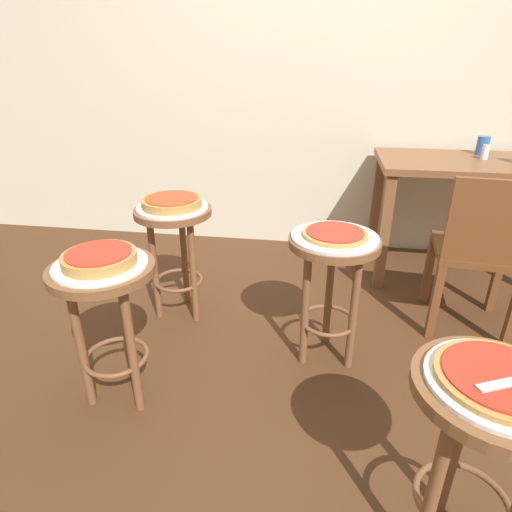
% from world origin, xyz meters
% --- Properties ---
extents(ground_plane, '(6.00, 6.00, 0.00)m').
position_xyz_m(ground_plane, '(0.00, 0.00, 0.00)').
color(ground_plane, '#4C2D19').
extents(back_wall, '(6.00, 0.10, 3.00)m').
position_xyz_m(back_wall, '(0.00, 1.65, 1.50)').
color(back_wall, beige).
rests_on(back_wall, ground_plane).
extents(stool_foreground, '(0.40, 0.40, 0.62)m').
position_xyz_m(stool_foreground, '(0.50, -0.65, 0.47)').
color(stool_foreground, brown).
rests_on(stool_foreground, ground_plane).
extents(serving_plate_foreground, '(0.34, 0.34, 0.01)m').
position_xyz_m(serving_plate_foreground, '(0.50, -0.65, 0.63)').
color(serving_plate_foreground, silver).
rests_on(serving_plate_foreground, stool_foreground).
extents(pizza_foreground, '(0.30, 0.30, 0.02)m').
position_xyz_m(pizza_foreground, '(0.50, -0.65, 0.65)').
color(pizza_foreground, '#B78442').
rests_on(pizza_foreground, serving_plate_foreground).
extents(stool_middle, '(0.40, 0.40, 0.62)m').
position_xyz_m(stool_middle, '(-0.74, -0.20, 0.47)').
color(stool_middle, brown).
rests_on(stool_middle, ground_plane).
extents(serving_plate_middle, '(0.35, 0.35, 0.01)m').
position_xyz_m(serving_plate_middle, '(-0.74, -0.20, 0.63)').
color(serving_plate_middle, white).
rests_on(serving_plate_middle, stool_middle).
extents(pizza_middle, '(0.27, 0.27, 0.05)m').
position_xyz_m(pizza_middle, '(-0.74, -0.20, 0.66)').
color(pizza_middle, '#B78442').
rests_on(pizza_middle, serving_plate_middle).
extents(stool_leftside, '(0.40, 0.40, 0.62)m').
position_xyz_m(stool_leftside, '(0.13, 0.20, 0.47)').
color(stool_leftside, brown).
rests_on(stool_leftside, ground_plane).
extents(serving_plate_leftside, '(0.38, 0.38, 0.01)m').
position_xyz_m(serving_plate_leftside, '(0.13, 0.20, 0.63)').
color(serving_plate_leftside, silver).
rests_on(serving_plate_leftside, stool_leftside).
extents(pizza_leftside, '(0.28, 0.28, 0.02)m').
position_xyz_m(pizza_leftside, '(0.13, 0.20, 0.65)').
color(pizza_leftside, tan).
rests_on(pizza_leftside, serving_plate_leftside).
extents(stool_rear, '(0.40, 0.40, 0.62)m').
position_xyz_m(stool_rear, '(-0.69, 0.48, 0.47)').
color(stool_rear, brown).
rests_on(stool_rear, ground_plane).
extents(serving_plate_rear, '(0.37, 0.37, 0.01)m').
position_xyz_m(serving_plate_rear, '(-0.69, 0.48, 0.63)').
color(serving_plate_rear, silver).
rests_on(serving_plate_rear, stool_rear).
extents(pizza_rear, '(0.30, 0.30, 0.05)m').
position_xyz_m(pizza_rear, '(-0.69, 0.48, 0.66)').
color(pizza_rear, '#B78442').
rests_on(pizza_rear, serving_plate_rear).
extents(dining_table, '(1.08, 0.63, 0.76)m').
position_xyz_m(dining_table, '(0.95, 1.23, 0.64)').
color(dining_table, brown).
rests_on(dining_table, ground_plane).
extents(cup_far_edge, '(0.07, 0.07, 0.11)m').
position_xyz_m(cup_far_edge, '(1.05, 1.40, 0.82)').
color(cup_far_edge, '#3360B2').
rests_on(cup_far_edge, dining_table).
extents(condiment_shaker, '(0.04, 0.04, 0.09)m').
position_xyz_m(condiment_shaker, '(1.02, 1.26, 0.81)').
color(condiment_shaker, white).
rests_on(condiment_shaker, dining_table).
extents(wooden_chair, '(0.44, 0.44, 0.85)m').
position_xyz_m(wooden_chair, '(0.86, 0.55, 0.47)').
color(wooden_chair, brown).
rests_on(wooden_chair, ground_plane).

